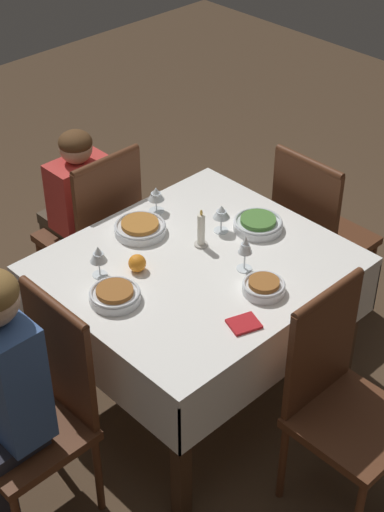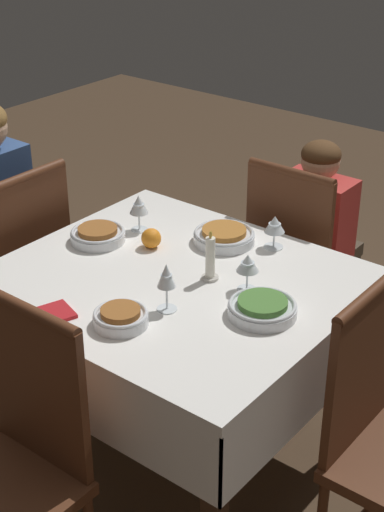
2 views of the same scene
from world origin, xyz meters
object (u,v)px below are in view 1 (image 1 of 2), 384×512
(wine_glass_west, at_px, (98,255))
(napkin_red_folded, at_px, (244,324))
(person_child_red, at_px, (75,210))
(wine_glass_north, at_px, (156,195))
(wine_glass_east, at_px, (221,213))
(orange_fruit, at_px, (137,263))
(chair_east, at_px, (316,231))
(chair_west, at_px, (40,406))
(chair_north, at_px, (97,229))
(wine_glass_south, at_px, (245,246))
(bowl_west, at_px, (115,295))
(candle_centerpiece, at_px, (201,232))
(bowl_south, at_px, (264,286))
(chair_south, at_px, (341,396))
(dining_table, at_px, (196,281))
(bowl_north, at_px, (140,228))
(bowl_east, at_px, (258,224))

(wine_glass_west, height_order, napkin_red_folded, wine_glass_west)
(person_child_red, xyz_separation_m, wine_glass_north, (0.09, -0.53, 0.29))
(wine_glass_east, xyz_separation_m, orange_fruit, (-0.45, 0.04, -0.06))
(chair_east, distance_m, wine_glass_west, 1.24)
(wine_glass_east, bearing_deg, napkin_red_folded, -127.64)
(chair_west, bearing_deg, chair_north, 131.35)
(wine_glass_south, height_order, napkin_red_folded, wine_glass_south)
(chair_north, height_order, bowl_west, chair_north)
(chair_north, height_order, candle_centerpiece, chair_north)
(bowl_west, distance_m, orange_fruit, 0.21)
(wine_glass_west, xyz_separation_m, bowl_south, (0.40, -0.54, -0.07))
(chair_west, bearing_deg, bowl_south, 70.51)
(chair_east, distance_m, bowl_south, 0.88)
(chair_east, height_order, wine_glass_west, chair_east)
(bowl_west, xyz_separation_m, wine_glass_east, (0.64, 0.05, 0.07))
(chair_north, bearing_deg, chair_south, 89.06)
(orange_fruit, relative_size, napkin_red_folded, 0.53)
(chair_south, bearing_deg, orange_fruit, 105.08)
(dining_table, relative_size, wine_glass_north, 9.31)
(person_child_red, height_order, bowl_north, person_child_red)
(chair_east, height_order, bowl_east, chair_east)
(dining_table, relative_size, wine_glass_south, 7.12)
(wine_glass_south, xyz_separation_m, napkin_red_folded, (-0.26, -0.24, -0.11))
(bowl_west, xyz_separation_m, bowl_east, (0.77, -0.05, -0.00))
(napkin_red_folded, bearing_deg, orange_fruit, 97.25)
(dining_table, relative_size, bowl_north, 5.14)
(wine_glass_west, bearing_deg, dining_table, -31.42)
(chair_east, bearing_deg, bowl_north, 69.23)
(chair_north, distance_m, napkin_red_folded, 1.22)
(wine_glass_west, relative_size, orange_fruit, 1.93)
(bowl_south, bearing_deg, orange_fruit, 120.63)
(bowl_north, distance_m, bowl_east, 0.52)
(wine_glass_north, relative_size, wine_glass_east, 0.96)
(bowl_west, distance_m, wine_glass_south, 0.56)
(bowl_east, bearing_deg, person_child_red, 108.38)
(chair_west, xyz_separation_m, person_child_red, (0.89, 0.95, 0.03))
(dining_table, distance_m, candle_centerpiece, 0.21)
(wine_glass_west, relative_size, wine_glass_north, 1.13)
(bowl_east, bearing_deg, wine_glass_west, 162.73)
(chair_south, distance_m, bowl_east, 0.87)
(wine_glass_north, bearing_deg, orange_fruit, -141.76)
(chair_west, bearing_deg, dining_table, 90.85)
(bowl_south, height_order, napkin_red_folded, bowl_south)
(bowl_south, height_order, wine_glass_south, wine_glass_south)
(bowl_south, distance_m, candle_centerpiece, 0.40)
(person_child_red, relative_size, wine_glass_west, 7.22)
(bowl_south, relative_size, orange_fruit, 2.32)
(chair_west, height_order, bowl_south, chair_west)
(person_child_red, xyz_separation_m, wine_glass_south, (0.06, -1.11, 0.32))
(chair_east, distance_m, orange_fruit, 1.09)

